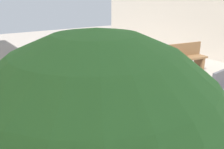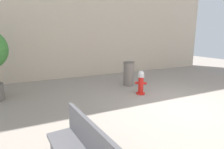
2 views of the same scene
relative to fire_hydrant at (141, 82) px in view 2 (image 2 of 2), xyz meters
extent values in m
plane|color=gray|center=(-1.52, -0.47, -0.42)|extent=(23.40, 23.40, 0.00)
cylinder|color=red|center=(0.00, 0.00, -0.40)|extent=(0.31, 0.31, 0.05)
cylinder|color=red|center=(0.00, 0.00, -0.09)|extent=(0.18, 0.18, 0.57)
cylinder|color=silver|center=(0.00, 0.00, 0.23)|extent=(0.23, 0.23, 0.06)
sphere|color=silver|center=(0.00, 0.00, 0.32)|extent=(0.21, 0.21, 0.21)
cylinder|color=red|center=(0.08, 0.11, -0.02)|extent=(0.15, 0.15, 0.08)
cylinder|color=red|center=(-0.09, -0.10, -0.02)|extent=(0.15, 0.15, 0.08)
cylinder|color=red|center=(0.11, -0.09, -0.06)|extent=(0.18, 0.17, 0.11)
cube|color=#4C4C51|center=(-3.10, 2.91, 0.31)|extent=(1.61, 0.23, 0.44)
cylinder|color=slate|center=(1.19, -0.21, 0.05)|extent=(0.44, 0.44, 0.95)
cylinder|color=#5B5551|center=(1.19, -0.21, 0.55)|extent=(0.46, 0.46, 0.04)
camera|label=1|loc=(1.95, 5.48, 1.97)|focal=38.00mm
camera|label=2|loc=(-5.17, 3.59, 1.62)|focal=29.08mm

